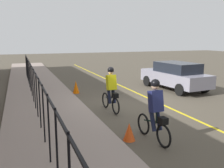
{
  "coord_description": "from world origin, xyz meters",
  "views": [
    {
      "loc": [
        -9.69,
        4.35,
        2.94
      ],
      "look_at": [
        0.07,
        0.63,
        1.0
      ],
      "focal_mm": 39.67,
      "sensor_mm": 36.0,
      "label": 1
    }
  ],
  "objects_px": {
    "cyclist_lead": "(111,89)",
    "patrol_sedan": "(175,75)",
    "traffic_cone_near": "(76,87)",
    "cyclist_follow": "(155,111)",
    "traffic_cone_far": "(129,132)"
  },
  "relations": [
    {
      "from": "cyclist_follow",
      "to": "traffic_cone_far",
      "type": "distance_m",
      "value": 0.97
    },
    {
      "from": "cyclist_lead",
      "to": "patrol_sedan",
      "type": "bearing_deg",
      "value": -63.74
    },
    {
      "from": "traffic_cone_near",
      "to": "cyclist_lead",
      "type": "bearing_deg",
      "value": -171.47
    },
    {
      "from": "cyclist_follow",
      "to": "traffic_cone_near",
      "type": "relative_size",
      "value": 2.69
    },
    {
      "from": "cyclist_follow",
      "to": "patrol_sedan",
      "type": "relative_size",
      "value": 0.4
    },
    {
      "from": "cyclist_lead",
      "to": "cyclist_follow",
      "type": "height_order",
      "value": "same"
    },
    {
      "from": "cyclist_lead",
      "to": "traffic_cone_far",
      "type": "xyz_separation_m",
      "value": [
        -2.91,
        0.54,
        -0.65
      ]
    },
    {
      "from": "patrol_sedan",
      "to": "traffic_cone_near",
      "type": "bearing_deg",
      "value": 74.45
    },
    {
      "from": "cyclist_lead",
      "to": "traffic_cone_near",
      "type": "height_order",
      "value": "cyclist_lead"
    },
    {
      "from": "traffic_cone_near",
      "to": "traffic_cone_far",
      "type": "bearing_deg",
      "value": -179.64
    },
    {
      "from": "cyclist_lead",
      "to": "traffic_cone_near",
      "type": "relative_size",
      "value": 2.69
    },
    {
      "from": "cyclist_follow",
      "to": "traffic_cone_far",
      "type": "bearing_deg",
      "value": 60.42
    },
    {
      "from": "patrol_sedan",
      "to": "traffic_cone_near",
      "type": "xyz_separation_m",
      "value": [
        1.02,
        5.62,
        -0.49
      ]
    },
    {
      "from": "cyclist_lead",
      "to": "patrol_sedan",
      "type": "xyz_separation_m",
      "value": [
        2.84,
        -5.04,
        -0.09
      ]
    },
    {
      "from": "cyclist_follow",
      "to": "traffic_cone_near",
      "type": "distance_m",
      "value": 7.15
    }
  ]
}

